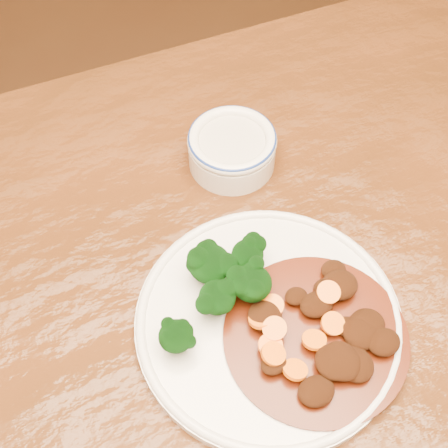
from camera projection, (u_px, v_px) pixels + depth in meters
name	position (u px, v px, depth m)	size (l,w,h in m)	color
dining_table	(263.00, 366.00, 0.69)	(1.53, 0.95, 0.75)	#50260E
dinner_plate	(269.00, 321.00, 0.63)	(0.27, 0.27, 0.02)	white
broccoli_florets	(222.00, 283.00, 0.62)	(0.13, 0.10, 0.05)	#5C8444
mince_stew	(326.00, 334.00, 0.61)	(0.18, 0.18, 0.03)	#4E1A08
dip_bowl	(232.00, 148.00, 0.73)	(0.11, 0.11, 0.05)	white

